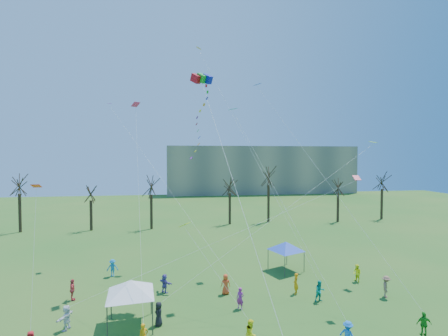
{
  "coord_description": "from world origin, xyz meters",
  "views": [
    {
      "loc": [
        -4.14,
        -17.49,
        11.86
      ],
      "look_at": [
        -0.96,
        5.0,
        11.0
      ],
      "focal_mm": 25.0,
      "sensor_mm": 36.0,
      "label": 1
    }
  ],
  "objects": [
    {
      "name": "bare_tree_row",
      "position": [
        2.85,
        35.4,
        6.51
      ],
      "size": [
        67.5,
        7.86,
        10.55
      ],
      "color": "black",
      "rests_on": "ground"
    },
    {
      "name": "distant_building",
      "position": [
        22.0,
        82.0,
        7.5
      ],
      "size": [
        60.0,
        14.0,
        15.0
      ],
      "primitive_type": "cube",
      "color": "gray",
      "rests_on": "ground"
    },
    {
      "name": "festival_crowd",
      "position": [
        -0.54,
        6.06,
        0.85
      ],
      "size": [
        26.92,
        14.95,
        1.8
      ],
      "color": "red",
      "rests_on": "ground"
    },
    {
      "name": "big_box_kite",
      "position": [
        -2.18,
        9.42,
        14.74
      ],
      "size": [
        2.7,
        7.8,
        21.55
      ],
      "color": "red",
      "rests_on": "ground"
    },
    {
      "name": "canopy_tent_blue",
      "position": [
        6.69,
        13.23,
        2.55
      ],
      "size": [
        3.7,
        3.7,
        3.01
      ],
      "color": "#3F3F44",
      "rests_on": "ground"
    },
    {
      "name": "canopy_tent_white",
      "position": [
        -7.58,
        4.45,
        2.77
      ],
      "size": [
        4.33,
        4.33,
        3.27
      ],
      "color": "#3F3F44",
      "rests_on": "ground"
    },
    {
      "name": "small_kites_aloft",
      "position": [
        -0.65,
        10.64,
        13.46
      ],
      "size": [
        29.16,
        18.71,
        33.3
      ],
      "color": "#FF300D",
      "rests_on": "ground"
    }
  ]
}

